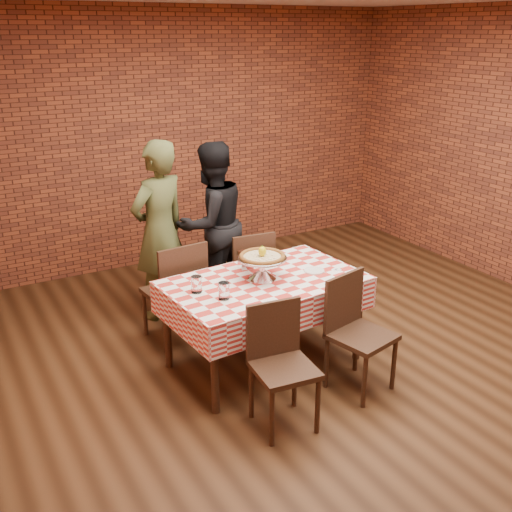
% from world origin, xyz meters
% --- Properties ---
extents(ground, '(6.00, 6.00, 0.00)m').
position_xyz_m(ground, '(0.00, 0.00, 0.00)').
color(ground, black).
rests_on(ground, ground).
extents(back_wall, '(5.50, 0.00, 5.50)m').
position_xyz_m(back_wall, '(0.00, 3.00, 1.45)').
color(back_wall, brown).
rests_on(back_wall, ground).
extents(table, '(1.61, 1.03, 0.75)m').
position_xyz_m(table, '(-0.46, 0.30, 0.38)').
color(table, '#3B2217').
rests_on(table, ground).
extents(tablecloth, '(1.65, 1.07, 0.27)m').
position_xyz_m(tablecloth, '(-0.46, 0.30, 0.63)').
color(tablecloth, red).
rests_on(tablecloth, table).
extents(pizza_stand, '(0.41, 0.41, 0.18)m').
position_xyz_m(pizza_stand, '(-0.46, 0.33, 0.85)').
color(pizza_stand, silver).
rests_on(pizza_stand, tablecloth).
extents(pizza, '(0.38, 0.38, 0.03)m').
position_xyz_m(pizza, '(-0.46, 0.33, 0.94)').
color(pizza, '#C6B589').
rests_on(pizza, pizza_stand).
extents(lemon, '(0.07, 0.07, 0.08)m').
position_xyz_m(lemon, '(-0.46, 0.33, 0.99)').
color(lemon, yellow).
rests_on(lemon, pizza).
extents(water_glass_left, '(0.09, 0.09, 0.13)m').
position_xyz_m(water_glass_left, '(-0.91, 0.13, 0.82)').
color(water_glass_left, white).
rests_on(water_glass_left, tablecloth).
extents(water_glass_right, '(0.09, 0.09, 0.13)m').
position_xyz_m(water_glass_right, '(-1.04, 0.35, 0.82)').
color(water_glass_right, white).
rests_on(water_glass_right, tablecloth).
extents(side_plate, '(0.18, 0.18, 0.01)m').
position_xyz_m(side_plate, '(-0.02, 0.25, 0.76)').
color(side_plate, white).
rests_on(side_plate, tablecloth).
extents(sweetener_packet_a, '(0.06, 0.05, 0.00)m').
position_xyz_m(sweetener_packet_a, '(0.15, 0.19, 0.76)').
color(sweetener_packet_a, white).
rests_on(sweetener_packet_a, tablecloth).
extents(sweetener_packet_b, '(0.05, 0.04, 0.00)m').
position_xyz_m(sweetener_packet_b, '(0.17, 0.17, 0.76)').
color(sweetener_packet_b, white).
rests_on(sweetener_packet_b, tablecloth).
extents(condiment_caddy, '(0.12, 0.10, 0.16)m').
position_xyz_m(condiment_caddy, '(-0.48, 0.58, 0.84)').
color(condiment_caddy, silver).
rests_on(condiment_caddy, tablecloth).
extents(chair_near_left, '(0.45, 0.45, 0.89)m').
position_xyz_m(chair_near_left, '(-0.78, -0.50, 0.44)').
color(chair_near_left, '#3B2217').
rests_on(chair_near_left, ground).
extents(chair_near_right, '(0.51, 0.51, 0.91)m').
position_xyz_m(chair_near_right, '(-0.01, -0.40, 0.45)').
color(chair_near_right, '#3B2217').
rests_on(chair_near_right, ground).
extents(chair_far_left, '(0.50, 0.50, 0.94)m').
position_xyz_m(chair_far_left, '(-0.94, 1.07, 0.47)').
color(chair_far_left, '#3B2217').
rests_on(chair_far_left, ground).
extents(chair_far_right, '(0.46, 0.46, 0.90)m').
position_xyz_m(chair_far_right, '(-0.16, 1.14, 0.45)').
color(chair_far_right, '#3B2217').
rests_on(chair_far_right, ground).
extents(diner_olive, '(0.73, 0.61, 1.72)m').
position_xyz_m(diner_olive, '(-0.85, 1.59, 0.86)').
color(diner_olive, '#444B26').
rests_on(diner_olive, ground).
extents(diner_black, '(0.90, 0.77, 1.63)m').
position_xyz_m(diner_black, '(-0.26, 1.68, 0.82)').
color(diner_black, black).
rests_on(diner_black, ground).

